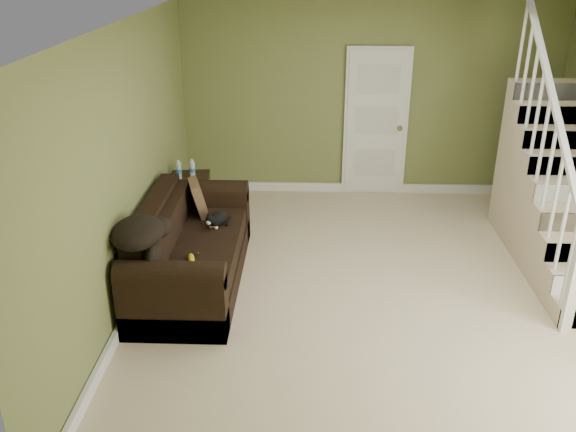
# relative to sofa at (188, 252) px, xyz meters

# --- Properties ---
(floor) EXTENTS (5.00, 5.50, 0.01)m
(floor) POSITION_rel_sofa_xyz_m (2.02, -0.14, -0.33)
(floor) COLOR #C9AF91
(floor) RESTS_ON ground
(ceiling) EXTENTS (5.00, 5.50, 0.01)m
(ceiling) POSITION_rel_sofa_xyz_m (2.02, -0.14, 2.27)
(ceiling) COLOR white
(ceiling) RESTS_ON wall_back
(wall_back) EXTENTS (5.00, 0.04, 2.60)m
(wall_back) POSITION_rel_sofa_xyz_m (2.02, 2.61, 0.97)
(wall_back) COLOR olive
(wall_back) RESTS_ON floor
(wall_front) EXTENTS (5.00, 0.04, 2.60)m
(wall_front) POSITION_rel_sofa_xyz_m (2.02, -2.89, 0.97)
(wall_front) COLOR olive
(wall_front) RESTS_ON floor
(wall_left) EXTENTS (0.04, 5.50, 2.60)m
(wall_left) POSITION_rel_sofa_xyz_m (-0.48, -0.14, 0.97)
(wall_left) COLOR olive
(wall_left) RESTS_ON floor
(baseboard_back) EXTENTS (5.00, 0.04, 0.12)m
(baseboard_back) POSITION_rel_sofa_xyz_m (2.02, 2.58, -0.27)
(baseboard_back) COLOR white
(baseboard_back) RESTS_ON floor
(baseboard_left) EXTENTS (0.04, 5.50, 0.12)m
(baseboard_left) POSITION_rel_sofa_xyz_m (-0.45, -0.14, -0.27)
(baseboard_left) COLOR white
(baseboard_left) RESTS_ON floor
(door) EXTENTS (0.86, 0.12, 2.02)m
(door) POSITION_rel_sofa_xyz_m (2.12, 2.56, 0.67)
(door) COLOR white
(door) RESTS_ON floor
(staircase) EXTENTS (1.00, 2.51, 2.82)m
(staircase) POSITION_rel_sofa_xyz_m (4.01, 0.82, 0.31)
(staircase) COLOR #C9AF91
(staircase) RESTS_ON floor
(sofa) EXTENTS (0.95, 2.21, 0.87)m
(sofa) POSITION_rel_sofa_xyz_m (0.00, 0.00, 0.00)
(sofa) COLOR black
(sofa) RESTS_ON floor
(side_table) EXTENTS (0.57, 0.57, 0.85)m
(side_table) POSITION_rel_sofa_xyz_m (-0.26, 1.41, -0.02)
(side_table) COLOR black
(side_table) RESTS_ON floor
(cat) EXTENTS (0.25, 0.43, 0.21)m
(cat) POSITION_rel_sofa_xyz_m (0.26, 0.34, 0.22)
(cat) COLOR black
(cat) RESTS_ON sofa
(banana) EXTENTS (0.11, 0.22, 0.06)m
(banana) POSITION_rel_sofa_xyz_m (0.13, -0.46, 0.17)
(banana) COLOR yellow
(banana) RESTS_ON sofa
(throw_pillow) EXTENTS (0.29, 0.42, 0.40)m
(throw_pillow) POSITION_rel_sofa_xyz_m (0.01, 0.66, 0.33)
(throw_pillow) COLOR #523420
(throw_pillow) RESTS_ON sofa
(throw_blanket) EXTENTS (0.60, 0.70, 0.24)m
(throw_blanket) POSITION_rel_sofa_xyz_m (-0.27, -0.73, 0.57)
(throw_blanket) COLOR black
(throw_blanket) RESTS_ON sofa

